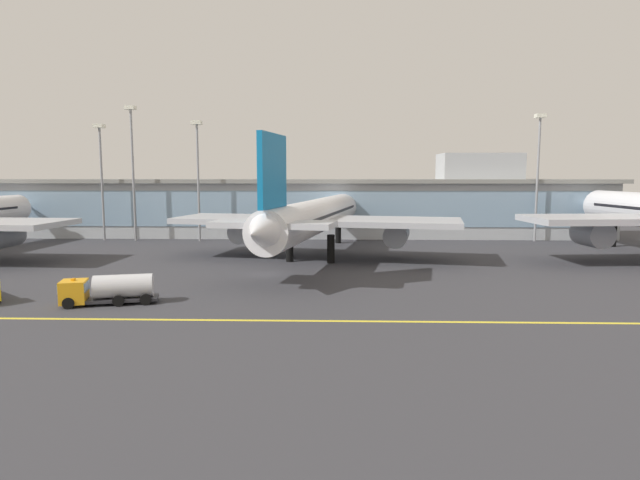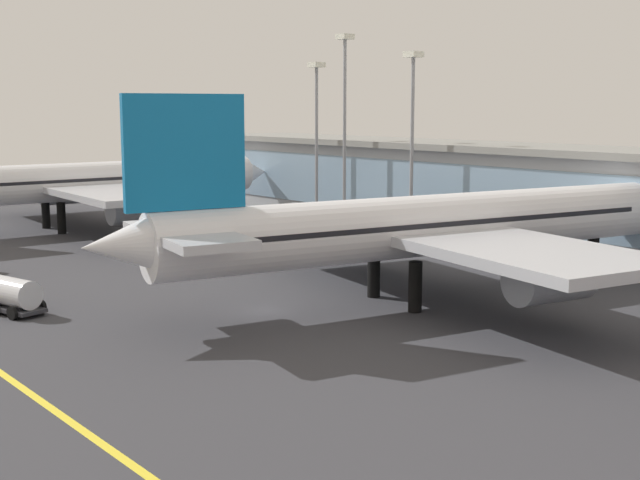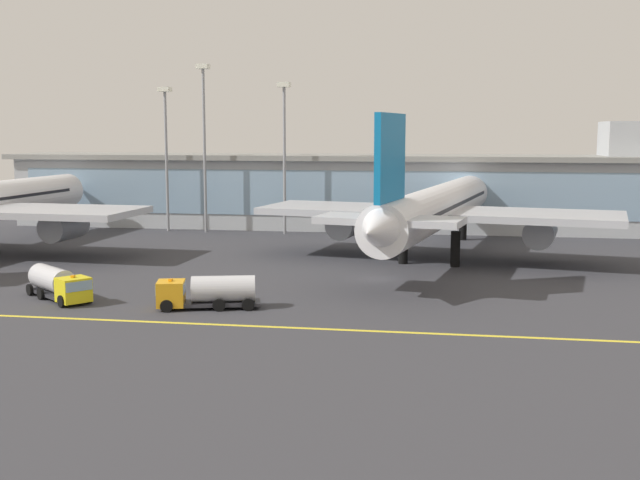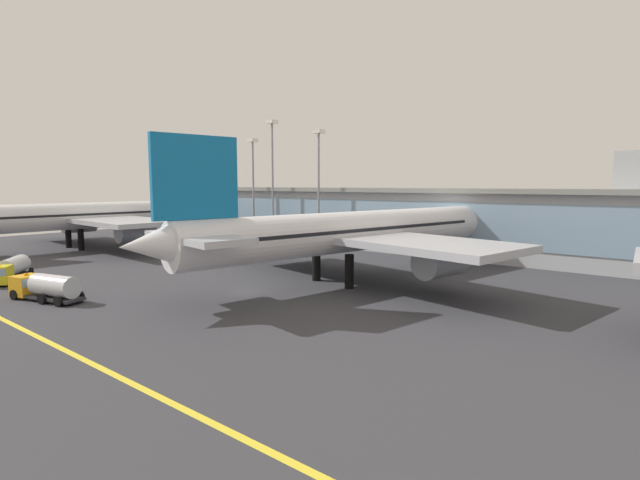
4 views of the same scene
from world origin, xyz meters
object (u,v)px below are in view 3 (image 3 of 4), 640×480
baggage_tug_near (205,292)px  airliner_near_right (436,209)px  fuel_tanker_truck (59,284)px  apron_light_mast_west (204,125)px  apron_light_mast_centre (166,137)px  apron_light_mast_east (284,135)px

baggage_tug_near → airliner_near_right: bearing=-137.6°
airliner_near_right → fuel_tanker_truck: size_ratio=6.76×
apron_light_mast_west → baggage_tug_near: bearing=-72.5°
apron_light_mast_centre → airliner_near_right: bearing=-27.5°
apron_light_mast_west → apron_light_mast_centre: apron_light_mast_west is taller
airliner_near_right → apron_light_mast_west: apron_light_mast_west is taller
apron_light_mast_west → apron_light_mast_centre: 6.55m
baggage_tug_near → apron_light_mast_centre: 57.61m
airliner_near_right → apron_light_mast_centre: 47.97m
airliner_near_right → apron_light_mast_east: size_ratio=2.56×
apron_light_mast_centre → apron_light_mast_east: size_ratio=0.98×
fuel_tanker_truck → baggage_tug_near: bearing=33.4°
airliner_near_right → apron_light_mast_centre: apron_light_mast_centre is taller
airliner_near_right → apron_light_mast_east: 32.60m
airliner_near_right → baggage_tug_near: (-19.46, -29.57, -4.76)m
baggage_tug_near → fuel_tanker_truck: bearing=-19.2°
baggage_tug_near → apron_light_mast_west: 55.60m
apron_light_mast_east → baggage_tug_near: bearing=-85.9°
apron_light_mast_west → fuel_tanker_truck: bearing=-88.0°
airliner_near_right → apron_light_mast_centre: size_ratio=2.62×
fuel_tanker_truck → apron_light_mast_centre: (-7.99, 50.16, 13.16)m
fuel_tanker_truck → airliner_near_right: bearing=78.2°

